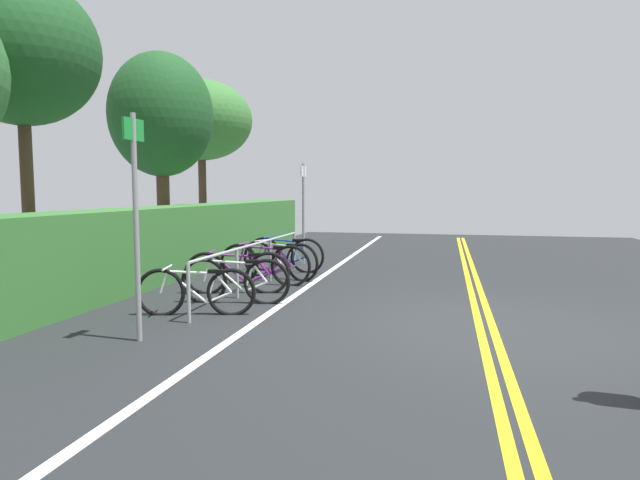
# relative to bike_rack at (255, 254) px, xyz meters

# --- Properties ---
(ground_plane) EXTENTS (29.07, 12.04, 0.05)m
(ground_plane) POSITION_rel_bike_rack_xyz_m (-1.87, -3.72, -0.63)
(ground_plane) COLOR #232628
(centre_line_yellow_inner) EXTENTS (26.16, 0.10, 0.00)m
(centre_line_yellow_inner) POSITION_rel_bike_rack_xyz_m (-1.87, -3.80, -0.60)
(centre_line_yellow_inner) COLOR gold
(centre_line_yellow_inner) RESTS_ON ground_plane
(centre_line_yellow_outer) EXTENTS (26.16, 0.10, 0.00)m
(centre_line_yellow_outer) POSITION_rel_bike_rack_xyz_m (-1.87, -3.64, -0.60)
(centre_line_yellow_outer) COLOR gold
(centre_line_yellow_outer) RESTS_ON ground_plane
(bike_lane_stripe_white) EXTENTS (26.16, 0.12, 0.00)m
(bike_lane_stripe_white) POSITION_rel_bike_rack_xyz_m (-1.87, -0.83, -0.60)
(bike_lane_stripe_white) COLOR white
(bike_lane_stripe_white) RESTS_ON ground_plane
(bike_rack) EXTENTS (5.02, 0.05, 0.80)m
(bike_rack) POSITION_rel_bike_rack_xyz_m (0.00, 0.00, 0.00)
(bike_rack) COLOR #9EA0A5
(bike_rack) RESTS_ON ground_plane
(bicycle_0) EXTENTS (0.55, 1.60, 0.70)m
(bicycle_0) POSITION_rel_bike_rack_xyz_m (-2.05, 0.11, -0.28)
(bicycle_0) COLOR black
(bicycle_0) RESTS_ON ground_plane
(bicycle_1) EXTENTS (0.46, 1.67, 0.73)m
(bicycle_1) POSITION_rel_bike_rack_xyz_m (-1.20, -0.12, -0.26)
(bicycle_1) COLOR black
(bicycle_1) RESTS_ON ground_plane
(bicycle_2) EXTENTS (0.58, 1.71, 0.74)m
(bicycle_2) POSITION_rel_bike_rack_xyz_m (-0.45, 0.15, -0.26)
(bicycle_2) COLOR black
(bicycle_2) RESTS_ON ground_plane
(bicycle_3) EXTENTS (0.46, 1.76, 0.78)m
(bicycle_3) POSITION_rel_bike_rack_xyz_m (0.46, -0.02, -0.24)
(bicycle_3) COLOR black
(bicycle_3) RESTS_ON ground_plane
(bicycle_4) EXTENTS (0.70, 1.72, 0.76)m
(bicycle_4) POSITION_rel_bike_rack_xyz_m (1.19, -0.07, -0.25)
(bicycle_4) COLOR black
(bicycle_4) RESTS_ON ground_plane
(bicycle_5) EXTENTS (0.46, 1.71, 0.76)m
(bicycle_5) POSITION_rel_bike_rack_xyz_m (2.04, 0.07, -0.25)
(bicycle_5) COLOR black
(bicycle_5) RESTS_ON ground_plane
(sign_post_near) EXTENTS (0.36, 0.06, 2.55)m
(sign_post_near) POSITION_rel_bike_rack_xyz_m (-3.38, 0.16, 0.91)
(sign_post_near) COLOR gray
(sign_post_near) RESTS_ON ground_plane
(sign_post_far) EXTENTS (0.36, 0.06, 2.32)m
(sign_post_far) POSITION_rel_bike_rack_xyz_m (3.33, 0.02, 0.79)
(sign_post_far) COLOR gray
(sign_post_far) RESTS_ON ground_plane
(hedge_backdrop) EXTENTS (13.97, 1.03, 1.38)m
(hedge_backdrop) POSITION_rel_bike_rack_xyz_m (1.50, 2.19, 0.09)
(hedge_backdrop) COLOR #387533
(hedge_backdrop) RESTS_ON ground_plane
(tree_mid) EXTENTS (2.45, 2.45, 5.11)m
(tree_mid) POSITION_rel_bike_rack_xyz_m (-1.19, 3.50, 3.30)
(tree_mid) COLOR #473323
(tree_mid) RESTS_ON ground_plane
(tree_far_right) EXTENTS (2.32, 2.32, 4.79)m
(tree_far_right) POSITION_rel_bike_rack_xyz_m (2.49, 3.11, 2.77)
(tree_far_right) COLOR #473323
(tree_far_right) RESTS_ON ground_plane
(tree_extra) EXTENTS (3.06, 3.06, 4.99)m
(tree_extra) POSITION_rel_bike_rack_xyz_m (6.46, 4.02, 3.18)
(tree_extra) COLOR #473323
(tree_extra) RESTS_ON ground_plane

